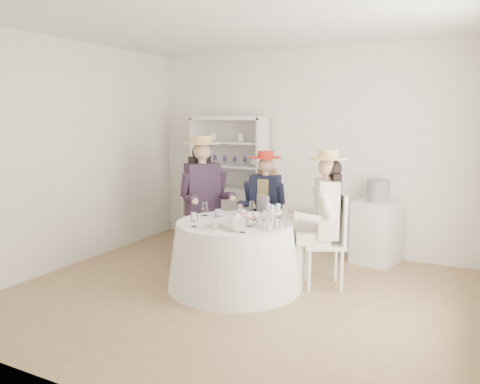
% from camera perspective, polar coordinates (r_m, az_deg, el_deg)
% --- Properties ---
extents(ground, '(4.50, 4.50, 0.00)m').
position_cam_1_polar(ground, '(4.92, -0.55, -12.33)').
color(ground, olive).
rests_on(ground, ground).
extents(ceiling, '(4.50, 4.50, 0.00)m').
position_cam_1_polar(ceiling, '(4.66, -0.60, 20.26)').
color(ceiling, white).
rests_on(ceiling, wall_back).
extents(wall_back, '(4.50, 0.00, 4.50)m').
position_cam_1_polar(wall_back, '(6.43, 7.83, 5.04)').
color(wall_back, white).
rests_on(wall_back, ground).
extents(wall_front, '(4.50, 0.00, 4.50)m').
position_cam_1_polar(wall_front, '(3.00, -18.78, -0.02)').
color(wall_front, white).
rests_on(wall_front, ground).
extents(wall_left, '(0.00, 4.50, 4.50)m').
position_cam_1_polar(wall_left, '(5.99, -20.02, 4.28)').
color(wall_left, white).
rests_on(wall_left, ground).
extents(tea_table, '(1.43, 1.43, 0.71)m').
position_cam_1_polar(tea_table, '(5.02, -0.68, -7.64)').
color(tea_table, white).
rests_on(tea_table, ground).
extents(hutch, '(1.19, 0.70, 1.81)m').
position_cam_1_polar(hutch, '(6.69, -1.18, -0.82)').
color(hutch, silver).
rests_on(hutch, ground).
extents(side_table, '(0.58, 0.58, 0.77)m').
position_cam_1_polar(side_table, '(6.06, 16.27, -4.72)').
color(side_table, silver).
rests_on(side_table, ground).
extents(hatbox, '(0.28, 0.28, 0.27)m').
position_cam_1_polar(hatbox, '(5.96, 16.49, 0.15)').
color(hatbox, black).
rests_on(hatbox, side_table).
extents(guest_left, '(0.68, 0.65, 1.58)m').
position_cam_1_polar(guest_left, '(5.75, -4.49, -0.01)').
color(guest_left, silver).
rests_on(guest_left, ground).
extents(guest_mid, '(0.51, 0.54, 1.39)m').
position_cam_1_polar(guest_mid, '(5.78, 3.04, -0.98)').
color(guest_mid, silver).
rests_on(guest_mid, ground).
extents(guest_right, '(0.62, 0.56, 1.47)m').
position_cam_1_polar(guest_right, '(4.98, 10.21, -2.29)').
color(guest_right, silver).
rests_on(guest_right, ground).
extents(spare_chair, '(0.50, 0.50, 0.87)m').
position_cam_1_polar(spare_chair, '(5.78, 3.39, -4.21)').
color(spare_chair, silver).
rests_on(spare_chair, ground).
extents(teacup_a, '(0.11, 0.11, 0.07)m').
position_cam_1_polar(teacup_a, '(5.18, -2.62, -2.64)').
color(teacup_a, white).
rests_on(teacup_a, tea_table).
extents(teacup_b, '(0.09, 0.09, 0.07)m').
position_cam_1_polar(teacup_b, '(5.22, 0.09, -2.56)').
color(teacup_b, white).
rests_on(teacup_b, tea_table).
extents(teacup_c, '(0.11, 0.11, 0.07)m').
position_cam_1_polar(teacup_c, '(5.02, 2.66, -3.05)').
color(teacup_c, white).
rests_on(teacup_c, tea_table).
extents(flower_bowl, '(0.24, 0.24, 0.06)m').
position_cam_1_polar(flower_bowl, '(4.78, 1.12, -3.73)').
color(flower_bowl, white).
rests_on(flower_bowl, tea_table).
extents(flower_arrangement, '(0.19, 0.19, 0.07)m').
position_cam_1_polar(flower_arrangement, '(4.76, 0.78, -3.06)').
color(flower_arrangement, '#D46A7E').
rests_on(flower_arrangement, tea_table).
extents(table_teapot, '(0.25, 0.17, 0.18)m').
position_cam_1_polar(table_teapot, '(4.53, -0.37, -3.81)').
color(table_teapot, white).
rests_on(table_teapot, tea_table).
extents(sandwich_plate, '(0.27, 0.27, 0.06)m').
position_cam_1_polar(sandwich_plate, '(4.67, -3.10, -4.24)').
color(sandwich_plate, white).
rests_on(sandwich_plate, tea_table).
extents(cupcake_stand, '(0.26, 0.26, 0.25)m').
position_cam_1_polar(cupcake_stand, '(4.62, 3.99, -3.45)').
color(cupcake_stand, white).
rests_on(cupcake_stand, tea_table).
extents(stemware_set, '(0.95, 0.92, 0.15)m').
position_cam_1_polar(stemware_set, '(4.91, -0.68, -2.83)').
color(stemware_set, white).
rests_on(stemware_set, tea_table).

